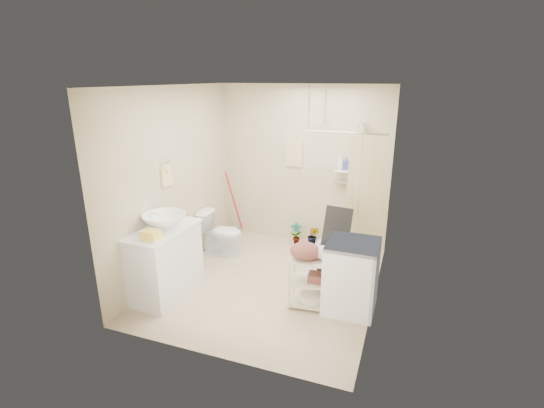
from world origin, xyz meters
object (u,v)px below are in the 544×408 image
(washing_machine, at_px, (351,276))
(toilet, at_px, (221,233))
(vanity, at_px, (165,262))
(laundry_rack, at_px, (312,278))

(washing_machine, bearing_deg, toilet, 158.32)
(vanity, distance_m, washing_machine, 2.35)
(vanity, relative_size, washing_machine, 1.18)
(toilet, height_order, washing_machine, washing_machine)
(toilet, xyz_separation_m, washing_machine, (2.18, -0.87, 0.08))
(vanity, height_order, washing_machine, vanity)
(toilet, relative_size, washing_machine, 0.81)
(toilet, xyz_separation_m, laundry_rack, (1.73, -0.98, 0.03))
(vanity, xyz_separation_m, laundry_rack, (1.85, 0.35, -0.07))
(washing_machine, height_order, laundry_rack, washing_machine)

